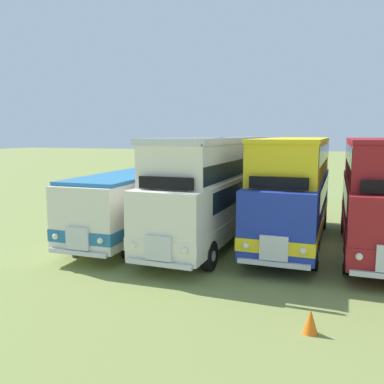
{
  "coord_description": "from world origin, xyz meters",
  "views": [
    {
      "loc": [
        -0.05,
        -17.44,
        4.67
      ],
      "look_at": [
        -6.15,
        0.2,
        2.04
      ],
      "focal_mm": 38.68,
      "sensor_mm": 36.0,
      "label": 1
    }
  ],
  "objects": [
    {
      "name": "bus_first_in_row",
      "position": [
        -8.31,
        0.21,
        1.76
      ],
      "size": [
        2.62,
        11.67,
        2.99
      ],
      "color": "silver",
      "rests_on": "ground"
    },
    {
      "name": "ground_plane",
      "position": [
        0.0,
        0.0,
        0.0
      ],
      "size": [
        200.0,
        200.0,
        0.0
      ],
      "primitive_type": "plane",
      "color": "olive"
    },
    {
      "name": "bus_second_in_row",
      "position": [
        -4.98,
        -0.1,
        2.36
      ],
      "size": [
        2.93,
        11.41,
        4.52
      ],
      "color": "silver",
      "rests_on": "ground"
    },
    {
      "name": "bus_fourth_in_row",
      "position": [
        1.66,
        0.19,
        2.47
      ],
      "size": [
        2.63,
        9.7,
        4.49
      ],
      "color": "maroon",
      "rests_on": "ground"
    },
    {
      "name": "cone_near_end",
      "position": [
        -0.42,
        -7.83,
        0.29
      ],
      "size": [
        0.36,
        0.36,
        0.59
      ],
      "primitive_type": "cone",
      "color": "orange",
      "rests_on": "ground"
    },
    {
      "name": "bus_third_in_row",
      "position": [
        -1.66,
        0.51,
        2.47
      ],
      "size": [
        2.73,
        10.2,
        4.49
      ],
      "color": "#1E339E",
      "rests_on": "ground"
    }
  ]
}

